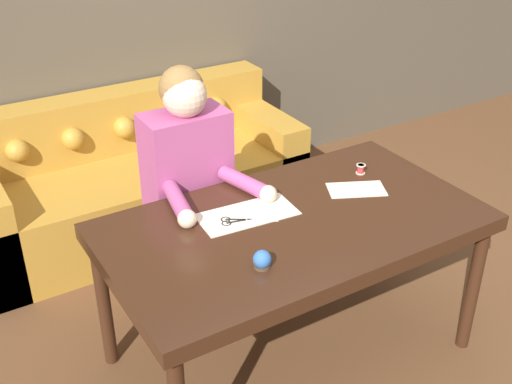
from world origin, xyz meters
TOP-DOWN VIEW (x-y plane):
  - ground_plane at (0.00, 0.00)m, footprint 16.00×16.00m
  - dining_table at (-0.10, -0.01)m, footprint 1.60×0.90m
  - couch at (-0.26, 1.42)m, footprint 1.96×0.78m
  - person at (-0.30, 0.56)m, footprint 0.48×0.58m
  - pattern_paper_main at (-0.24, 0.12)m, footprint 0.43×0.23m
  - pattern_paper_offcut at (0.29, 0.05)m, footprint 0.29×0.24m
  - scissors at (-0.30, 0.10)m, footprint 0.24×0.15m
  - thread_spool at (0.41, 0.17)m, footprint 0.04×0.04m
  - pin_cushion at (-0.39, -0.23)m, footprint 0.07×0.07m

SIDE VIEW (x-z plane):
  - ground_plane at x=0.00m, z-range 0.00..0.00m
  - couch at x=-0.26m, z-range -0.10..0.71m
  - person at x=-0.30m, z-range 0.01..1.28m
  - dining_table at x=-0.10m, z-range 0.30..1.04m
  - pattern_paper_main at x=-0.24m, z-range 0.74..0.74m
  - pattern_paper_offcut at x=0.29m, z-range 0.74..0.74m
  - scissors at x=-0.30m, z-range 0.73..0.74m
  - thread_spool at x=0.41m, z-range 0.74..0.78m
  - pin_cushion at x=-0.39m, z-range 0.73..0.80m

